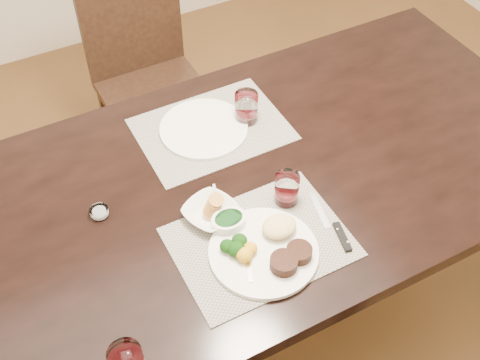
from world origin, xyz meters
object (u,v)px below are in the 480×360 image
dinner_plate (269,248)px  far_plate (204,129)px  steak_knife (337,230)px  cracker_bowl (210,212)px  chair_far (146,70)px  wine_glass_near (287,190)px

dinner_plate → far_plate: dinner_plate is taller
steak_knife → cracker_bowl: bearing=156.4°
chair_far → wine_glass_near: bearing=-88.3°
chair_far → far_plate: size_ratio=3.23×
steak_knife → far_plate: size_ratio=0.81×
cracker_bowl → dinner_plate: bearing=-65.4°
chair_far → wine_glass_near: (0.03, -1.06, 0.29)m
steak_knife → wine_glass_near: size_ratio=2.39×
chair_far → cracker_bowl: 1.07m
chair_far → dinner_plate: (-0.10, -1.20, 0.27)m
dinner_plate → steak_knife: bearing=-11.4°
dinner_plate → wine_glass_near: size_ratio=3.06×
dinner_plate → cracker_bowl: cracker_bowl is taller
steak_knife → cracker_bowl: 0.35m
wine_glass_near → cracker_bowl: bearing=168.2°
dinner_plate → steak_knife: 0.20m
chair_far → steak_knife: (0.10, -1.22, 0.26)m
steak_knife → far_plate: 0.55m
chair_far → cracker_bowl: (-0.18, -1.02, 0.27)m
wine_glass_near → far_plate: 0.38m
cracker_bowl → far_plate: 0.35m
far_plate → chair_far: bearing=85.9°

